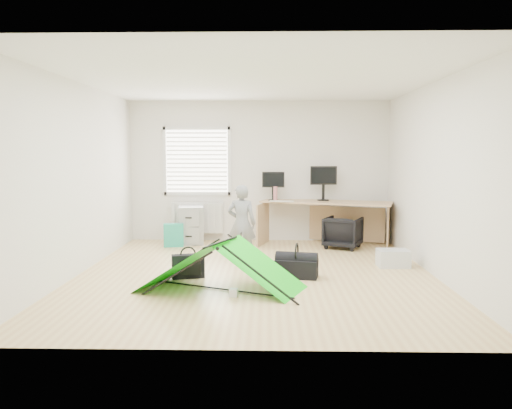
{
  "coord_description": "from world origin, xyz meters",
  "views": [
    {
      "loc": [
        0.18,
        -6.94,
        1.72
      ],
      "look_at": [
        0.0,
        0.4,
        0.95
      ],
      "focal_mm": 35.0,
      "sensor_mm": 36.0,
      "label": 1
    }
  ],
  "objects_px": {
    "person": "(242,223)",
    "laptop_bag": "(188,266)",
    "filing_cabinet": "(191,225)",
    "storage_crate": "(393,258)",
    "monitor_left": "(273,190)",
    "duffel_bag": "(297,268)",
    "kite": "(221,266)",
    "office_chair": "(343,232)",
    "thermos": "(275,194)",
    "desk": "(326,223)",
    "monitor_right": "(323,188)"
  },
  "relations": [
    {
      "from": "monitor_left",
      "to": "desk",
      "type": "bearing_deg",
      "value": -3.01
    },
    {
      "from": "desk",
      "to": "filing_cabinet",
      "type": "bearing_deg",
      "value": -164.94
    },
    {
      "from": "desk",
      "to": "monitor_left",
      "type": "xyz_separation_m",
      "value": [
        -0.98,
        0.11,
        0.6
      ]
    },
    {
      "from": "storage_crate",
      "to": "laptop_bag",
      "type": "distance_m",
      "value": 3.08
    },
    {
      "from": "filing_cabinet",
      "to": "laptop_bag",
      "type": "xyz_separation_m",
      "value": [
        0.36,
        -2.65,
        -0.19
      ]
    },
    {
      "from": "filing_cabinet",
      "to": "office_chair",
      "type": "height_order",
      "value": "filing_cabinet"
    },
    {
      "from": "laptop_bag",
      "to": "duffel_bag",
      "type": "bearing_deg",
      "value": -12.88
    },
    {
      "from": "person",
      "to": "thermos",
      "type": "bearing_deg",
      "value": -104.88
    },
    {
      "from": "laptop_bag",
      "to": "storage_crate",
      "type": "bearing_deg",
      "value": -1.57
    },
    {
      "from": "desk",
      "to": "kite",
      "type": "relative_size",
      "value": 1.21
    },
    {
      "from": "thermos",
      "to": "monitor_left",
      "type": "bearing_deg",
      "value": 127.21
    },
    {
      "from": "filing_cabinet",
      "to": "desk",
      "type": "bearing_deg",
      "value": -9.99
    },
    {
      "from": "storage_crate",
      "to": "person",
      "type": "bearing_deg",
      "value": 173.32
    },
    {
      "from": "person",
      "to": "laptop_bag",
      "type": "distance_m",
      "value": 1.31
    },
    {
      "from": "kite",
      "to": "duffel_bag",
      "type": "relative_size",
      "value": 3.41
    },
    {
      "from": "person",
      "to": "duffel_bag",
      "type": "relative_size",
      "value": 2.13
    },
    {
      "from": "person",
      "to": "monitor_left",
      "type": "bearing_deg",
      "value": -103.07
    },
    {
      "from": "duffel_bag",
      "to": "monitor_left",
      "type": "bearing_deg",
      "value": 108.05
    },
    {
      "from": "monitor_left",
      "to": "duffel_bag",
      "type": "relative_size",
      "value": 0.72
    },
    {
      "from": "kite",
      "to": "thermos",
      "type": "bearing_deg",
      "value": 100.34
    },
    {
      "from": "filing_cabinet",
      "to": "office_chair",
      "type": "distance_m",
      "value": 2.84
    },
    {
      "from": "desk",
      "to": "thermos",
      "type": "height_order",
      "value": "thermos"
    },
    {
      "from": "laptop_bag",
      "to": "office_chair",
      "type": "bearing_deg",
      "value": 26.43
    },
    {
      "from": "monitor_right",
      "to": "duffel_bag",
      "type": "bearing_deg",
      "value": -110.02
    },
    {
      "from": "office_chair",
      "to": "duffel_bag",
      "type": "bearing_deg",
      "value": 90.27
    },
    {
      "from": "thermos",
      "to": "storage_crate",
      "type": "xyz_separation_m",
      "value": [
        1.75,
        -1.87,
        -0.82
      ]
    },
    {
      "from": "desk",
      "to": "kite",
      "type": "bearing_deg",
      "value": -100.99
    },
    {
      "from": "office_chair",
      "to": "kite",
      "type": "distance_m",
      "value": 3.42
    },
    {
      "from": "desk",
      "to": "laptop_bag",
      "type": "bearing_deg",
      "value": -113.39
    },
    {
      "from": "thermos",
      "to": "storage_crate",
      "type": "distance_m",
      "value": 2.69
    },
    {
      "from": "thermos",
      "to": "duffel_bag",
      "type": "relative_size",
      "value": 0.47
    },
    {
      "from": "monitor_right",
      "to": "laptop_bag",
      "type": "distance_m",
      "value": 3.56
    },
    {
      "from": "filing_cabinet",
      "to": "monitor_right",
      "type": "distance_m",
      "value": 2.59
    },
    {
      "from": "filing_cabinet",
      "to": "storage_crate",
      "type": "bearing_deg",
      "value": -37.79
    },
    {
      "from": "kite",
      "to": "monitor_left",
      "type": "bearing_deg",
      "value": 101.2
    },
    {
      "from": "office_chair",
      "to": "laptop_bag",
      "type": "bearing_deg",
      "value": 66.53
    },
    {
      "from": "storage_crate",
      "to": "laptop_bag",
      "type": "bearing_deg",
      "value": -165.73
    },
    {
      "from": "filing_cabinet",
      "to": "thermos",
      "type": "distance_m",
      "value": 1.7
    },
    {
      "from": "duffel_bag",
      "to": "desk",
      "type": "bearing_deg",
      "value": 86.21
    },
    {
      "from": "person",
      "to": "kite",
      "type": "xyz_separation_m",
      "value": [
        -0.17,
        -1.62,
        -0.31
      ]
    },
    {
      "from": "monitor_right",
      "to": "person",
      "type": "height_order",
      "value": "monitor_right"
    },
    {
      "from": "person",
      "to": "duffel_bag",
      "type": "xyz_separation_m",
      "value": [
        0.81,
        -0.95,
        -0.49
      ]
    },
    {
      "from": "kite",
      "to": "duffel_bag",
      "type": "distance_m",
      "value": 1.2
    },
    {
      "from": "monitor_left",
      "to": "person",
      "type": "xyz_separation_m",
      "value": [
        -0.51,
        -1.65,
        -0.4
      ]
    },
    {
      "from": "monitor_right",
      "to": "office_chair",
      "type": "distance_m",
      "value": 0.96
    },
    {
      "from": "person",
      "to": "laptop_bag",
      "type": "xyz_separation_m",
      "value": [
        -0.68,
        -1.03,
        -0.45
      ]
    },
    {
      "from": "desk",
      "to": "office_chair",
      "type": "xyz_separation_m",
      "value": [
        0.27,
        -0.36,
        -0.12
      ]
    },
    {
      "from": "filing_cabinet",
      "to": "storage_crate",
      "type": "distance_m",
      "value": 3.85
    },
    {
      "from": "laptop_bag",
      "to": "duffel_bag",
      "type": "relative_size",
      "value": 0.76
    },
    {
      "from": "filing_cabinet",
      "to": "duffel_bag",
      "type": "bearing_deg",
      "value": -62.55
    }
  ]
}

